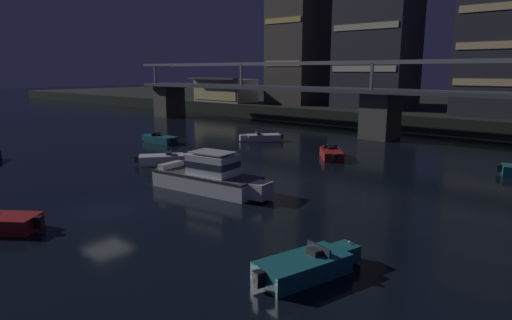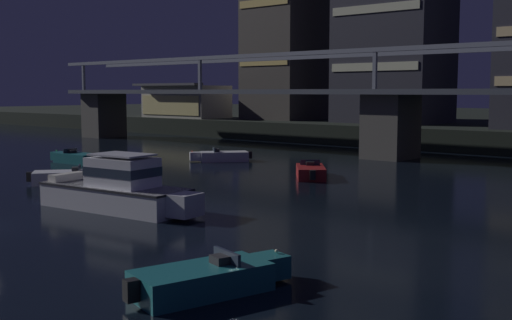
% 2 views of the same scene
% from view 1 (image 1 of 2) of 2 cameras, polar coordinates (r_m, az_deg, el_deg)
% --- Properties ---
extents(ground_plane, '(400.00, 400.00, 0.00)m').
position_cam_1_polar(ground_plane, '(27.93, -19.07, -6.18)').
color(ground_plane, black).
extents(far_riverbank, '(240.00, 80.00, 2.20)m').
position_cam_1_polar(far_riverbank, '(101.62, 27.35, 6.25)').
color(far_riverbank, black).
rests_on(far_riverbank, ground).
extents(river_bridge, '(87.56, 6.40, 9.38)m').
position_cam_1_polar(river_bridge, '(55.86, 15.97, 7.26)').
color(river_bridge, '#4C4944').
rests_on(river_bridge, ground).
extents(tower_west_low, '(8.36, 12.61, 37.02)m').
position_cam_1_polar(tower_west_low, '(85.09, 6.20, 19.82)').
color(tower_west_low, '#423D38').
rests_on(tower_west_low, far_riverbank).
extents(tower_west_tall, '(11.68, 9.26, 32.20)m').
position_cam_1_polar(tower_west_tall, '(76.13, 15.75, 18.63)').
color(tower_west_tall, '#282833').
rests_on(tower_west_tall, far_riverbank).
extents(tower_central, '(10.87, 10.96, 23.45)m').
position_cam_1_polar(tower_central, '(68.80, 30.19, 14.68)').
color(tower_central, '#282833').
rests_on(tower_central, far_riverbank).
extents(waterfront_pavilion, '(12.40, 7.40, 4.70)m').
position_cam_1_polar(waterfront_pavilion, '(87.79, -4.04, 9.05)').
color(waterfront_pavilion, '#B2AD9E').
rests_on(waterfront_pavilion, far_riverbank).
extents(cabin_cruiser_near_left, '(9.31, 3.56, 2.79)m').
position_cam_1_polar(cabin_cruiser_near_left, '(30.48, -6.03, -2.09)').
color(cabin_cruiser_near_left, silver).
rests_on(cabin_cruiser_near_left, ground).
extents(speedboat_near_center, '(2.77, 5.18, 1.16)m').
position_cam_1_polar(speedboat_near_center, '(18.45, 6.65, -13.49)').
color(speedboat_near_center, '#196066').
rests_on(speedboat_near_center, ground).
extents(speedboat_near_right, '(4.18, 4.56, 1.16)m').
position_cam_1_polar(speedboat_near_right, '(51.99, 0.77, 2.93)').
color(speedboat_near_right, silver).
rests_on(speedboat_near_right, ground).
extents(speedboat_mid_center, '(5.22, 2.06, 1.16)m').
position_cam_1_polar(speedboat_mid_center, '(51.99, -12.40, 2.66)').
color(speedboat_mid_center, '#196066').
rests_on(speedboat_mid_center, ground).
extents(speedboat_mid_right, '(4.10, 4.62, 1.16)m').
position_cam_1_polar(speedboat_mid_right, '(42.56, 9.76, 0.83)').
color(speedboat_mid_right, maroon).
rests_on(speedboat_mid_right, ground).
extents(speedboat_far_right, '(4.04, 4.66, 1.16)m').
position_cam_1_polar(speedboat_far_right, '(40.16, -11.88, 0.11)').
color(speedboat_far_right, silver).
rests_on(speedboat_far_right, ground).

